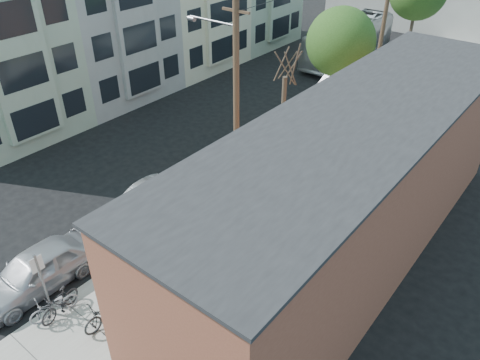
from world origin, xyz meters
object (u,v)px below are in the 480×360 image
Objects in this scene: utility_pole_near at (235,89)px; parked_bike_b at (54,306)px; tree_leafy_mid at (341,42)px; car_4 at (335,85)px; cyclist at (108,305)px; car_3 at (285,122)px; parking_meter_far at (259,155)px; parking_meter_near at (174,211)px; patio_chair_a at (197,298)px; tree_bare at (282,122)px; car_1 at (146,206)px; patron_grey at (156,321)px; bus at (349,40)px; sign_post at (42,280)px; patio_chair_b at (142,345)px; car_2 at (225,156)px; patron_green at (199,286)px; car_0 at (37,270)px; parked_bike_a at (59,303)px.

utility_pole_near is 11.42m from parked_bike_b.
car_4 is (-2.47, 4.84, -4.66)m from tree_leafy_mid.
parked_bike_b is (-1.74, -1.07, -0.31)m from cyclist.
parking_meter_far is at bearing -67.56° from car_3.
parking_meter_near is 4.86m from patio_chair_a.
tree_bare is 8.29m from car_1.
patron_grey is 31.60m from bus.
parked_bike_b is at bearing 16.73° from sign_post.
patio_chair_b is at bearing -74.73° from bus.
car_4 reaches higher than car_2.
car_3 is at bearing 107.61° from parking_meter_far.
utility_pole_near is at bearing -92.62° from tree_leafy_mid.
car_3 is at bearing 82.85° from car_2.
cyclist is 0.13× the size of bus.
car_3 reaches higher than parked_bike_b.
car_3 reaches higher than parking_meter_near.
car_1 is 18.28m from car_4.
parking_meter_near reaches higher than car_2.
patron_grey is at bearing -13.20° from patron_green.
car_0 is at bearing -94.64° from car_1.
sign_post is 1.48× the size of patron_green.
parked_bike_a reaches higher than patio_chair_b.
utility_pole_near is 0.85× the size of bus.
utility_pole_near is at bearing 67.20° from car_1.
patron_grey reaches higher than car_2.
utility_pole_near is at bearing -71.86° from car_3.
sign_post is 1.81× the size of cyclist.
tree_leafy_mid is 0.62× the size of bus.
utility_pole_near is 22.37m from bus.
car_4 is at bearing 88.28° from car_1.
car_0 is 0.42× the size of bus.
car_1 is 1.07× the size of car_4.
tree_leafy_mid is 1.58× the size of car_4.
sign_post reaches higher than cyclist.
car_2 reaches higher than patio_chair_b.
tree_bare is at bearing -54.34° from car_3.
car_1 is (-1.45, -0.36, -0.18)m from parking_meter_near.
patio_chair_a is at bearing 54.67° from parked_bike_b.
tree_bare is at bearing -90.00° from tree_leafy_mid.
parked_bike_a is at bearing -90.84° from tree_bare.
utility_pole_near reaches higher than sign_post.
parking_meter_near is 1.50m from car_1.
cyclist is at bearing -57.68° from car_1.
cyclist is at bearing 30.39° from sign_post.
car_0 is at bearing -174.73° from patio_chair_a.
sign_post is 2.26× the size of parking_meter_near.
patron_green is 3.18m from cyclist.
sign_post is 2.38m from cyclist.
parking_meter_far is at bearing 93.72° from utility_pole_near.
tree_leafy_mid is at bearing 90.00° from tree_bare.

